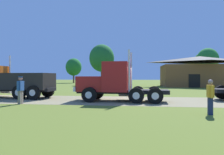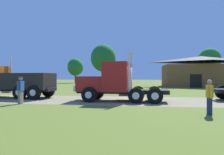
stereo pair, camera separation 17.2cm
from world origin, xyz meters
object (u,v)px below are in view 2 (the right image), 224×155
(visitor_standing_near, at_px, (209,96))
(shed_building, at_px, (201,72))
(truck_foreground_white, at_px, (113,83))
(visitor_walking_mid, at_px, (21,89))
(truck_near_right, at_px, (9,82))

(visitor_standing_near, distance_m, shed_building, 29.29)
(truck_foreground_white, height_order, visitor_walking_mid, truck_foreground_white)
(truck_foreground_white, xyz_separation_m, truck_near_right, (-9.23, 1.19, -0.01))
(truck_near_right, height_order, visitor_walking_mid, truck_near_right)
(truck_foreground_white, height_order, truck_near_right, truck_near_right)
(visitor_walking_mid, distance_m, shed_building, 32.02)
(truck_foreground_white, height_order, visitor_standing_near, truck_foreground_white)
(shed_building, bearing_deg, visitor_walking_mid, -125.85)
(visitor_walking_mid, relative_size, shed_building, 0.13)
(shed_building, bearing_deg, truck_near_right, -134.87)
(visitor_standing_near, xyz_separation_m, shed_building, (7.59, 28.24, 1.73))
(truck_near_right, bearing_deg, visitor_standing_near, -22.50)
(truck_foreground_white, relative_size, shed_building, 0.49)
(visitor_walking_mid, height_order, shed_building, shed_building)
(truck_foreground_white, bearing_deg, visitor_standing_near, -42.36)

